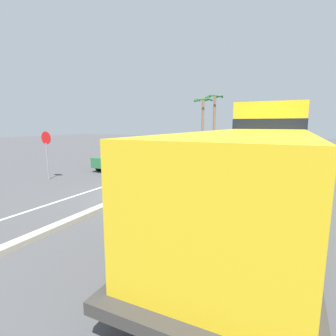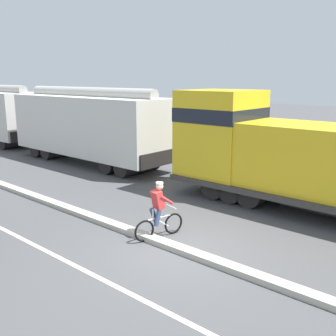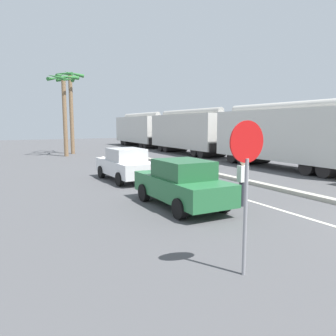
# 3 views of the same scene
# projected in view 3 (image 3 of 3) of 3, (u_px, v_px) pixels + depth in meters

# --- Properties ---
(median_curb) EXTENTS (0.36, 36.00, 0.16)m
(median_curb) POSITION_uv_depth(u_px,v_px,m) (278.00, 188.00, 14.00)
(median_curb) COLOR #B2AD9E
(median_curb) RESTS_ON ground
(lane_stripe) EXTENTS (0.14, 36.00, 0.01)m
(lane_stripe) POSITION_uv_depth(u_px,v_px,m) (234.00, 196.00, 12.90)
(lane_stripe) COLOR silver
(lane_stripe) RESTS_ON ground
(hopper_car_lead) EXTENTS (2.90, 10.60, 4.18)m
(hopper_car_lead) POSITION_uv_depth(u_px,v_px,m) (285.00, 136.00, 20.70)
(hopper_car_lead) COLOR silver
(hopper_car_lead) RESTS_ON ground
(hopper_car_middle) EXTENTS (2.90, 10.60, 4.18)m
(hopper_car_middle) POSITION_uv_depth(u_px,v_px,m) (189.00, 132.00, 30.88)
(hopper_car_middle) COLOR beige
(hopper_car_middle) RESTS_ON ground
(hopper_car_trailing) EXTENTS (2.90, 10.60, 4.18)m
(hopper_car_trailing) POSITION_uv_depth(u_px,v_px,m) (141.00, 130.00, 41.06)
(hopper_car_trailing) COLOR beige
(hopper_car_trailing) RESTS_ON ground
(parked_car_green) EXTENTS (1.85, 4.21, 1.62)m
(parked_car_green) POSITION_uv_depth(u_px,v_px,m) (181.00, 183.00, 11.14)
(parked_car_green) COLOR #286B3D
(parked_car_green) RESTS_ON ground
(parked_car_white) EXTENTS (1.94, 4.26, 1.62)m
(parked_car_white) POSITION_uv_depth(u_px,v_px,m) (125.00, 164.00, 16.33)
(parked_car_white) COLOR silver
(parked_car_white) RESTS_ON ground
(stop_sign) EXTENTS (0.76, 0.08, 2.88)m
(stop_sign) POSITION_uv_depth(u_px,v_px,m) (246.00, 168.00, 5.91)
(stop_sign) COLOR gray
(stop_sign) RESTS_ON ground
(palm_tree_near) EXTENTS (2.70, 2.77, 7.05)m
(palm_tree_near) POSITION_uv_depth(u_px,v_px,m) (64.00, 98.00, 28.07)
(palm_tree_near) COLOR #846647
(palm_tree_near) RESTS_ON ground
(palm_tree_far) EXTENTS (2.70, 2.75, 7.65)m
(palm_tree_far) POSITION_uv_depth(u_px,v_px,m) (71.00, 95.00, 30.42)
(palm_tree_far) COLOR #846647
(palm_tree_far) RESTS_ON ground
(pedestrian_by_cars) EXTENTS (0.34, 0.22, 1.62)m
(pedestrian_by_cars) POSITION_uv_depth(u_px,v_px,m) (243.00, 182.00, 11.23)
(pedestrian_by_cars) COLOR #33333D
(pedestrian_by_cars) RESTS_ON ground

